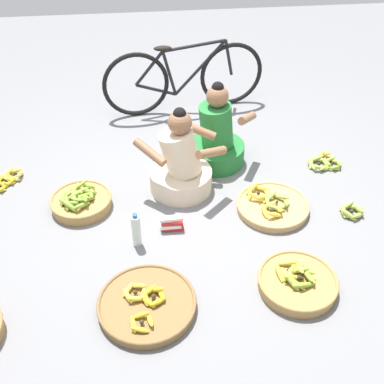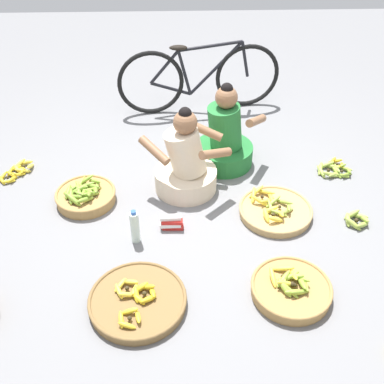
{
  "view_description": "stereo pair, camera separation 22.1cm",
  "coord_description": "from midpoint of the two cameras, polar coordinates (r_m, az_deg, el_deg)",
  "views": [
    {
      "loc": [
        -0.31,
        -2.83,
        2.46
      ],
      "look_at": [
        0.0,
        -0.2,
        0.35
      ],
      "focal_mm": 43.89,
      "sensor_mm": 36.0,
      "label": 1
    },
    {
      "loc": [
        -0.09,
        -2.85,
        2.46
      ],
      "look_at": [
        0.0,
        -0.2,
        0.35
      ],
      "focal_mm": 43.89,
      "sensor_mm": 36.0,
      "label": 2
    }
  ],
  "objects": [
    {
      "name": "ground_plane",
      "position": [
        3.76,
        1.58,
        -2.31
      ],
      "size": [
        10.0,
        10.0,
        0.0
      ],
      "primitive_type": "plane",
      "color": "slate"
    },
    {
      "name": "bicycle_leaning",
      "position": [
        5.0,
        2.22,
        13.63
      ],
      "size": [
        1.69,
        0.28,
        0.73
      ],
      "color": "black",
      "rests_on": "ground"
    },
    {
      "name": "packet_carton_stack",
      "position": [
        3.56,
        -0.73,
        -3.8
      ],
      "size": [
        0.18,
        0.07,
        0.12
      ],
      "color": "red",
      "rests_on": "ground"
    },
    {
      "name": "vendor_woman_front",
      "position": [
        3.85,
        0.86,
        3.3
      ],
      "size": [
        0.75,
        0.52,
        0.76
      ],
      "color": "beige",
      "rests_on": "ground"
    },
    {
      "name": "loose_bananas_mid_left",
      "position": [
        4.38,
        -19.12,
        2.4
      ],
      "size": [
        0.27,
        0.35,
        0.09
      ],
      "color": "yellow",
      "rests_on": "ground"
    },
    {
      "name": "vendor_woman_behind",
      "position": [
        4.17,
        5.5,
        6.34
      ],
      "size": [
        0.71,
        0.53,
        0.79
      ],
      "color": "#237233",
      "rests_on": "ground"
    },
    {
      "name": "loose_bananas_near_bicycle",
      "position": [
        4.38,
        18.29,
        2.61
      ],
      "size": [
        0.33,
        0.3,
        0.09
      ],
      "color": "gold",
      "rests_on": "ground"
    },
    {
      "name": "banana_basket_back_center",
      "position": [
        3.22,
        13.92,
        -11.4
      ],
      "size": [
        0.53,
        0.53,
        0.16
      ],
      "color": "#A87F47",
      "rests_on": "ground"
    },
    {
      "name": "water_bottle",
      "position": [
        3.43,
        -5.13,
        -4.31
      ],
      "size": [
        0.07,
        0.07,
        0.29
      ],
      "color": "silver",
      "rests_on": "ground"
    },
    {
      "name": "loose_bananas_front_right",
      "position": [
        3.89,
        20.92,
        -3.21
      ],
      "size": [
        0.21,
        0.22,
        0.09
      ],
      "color": "#9EB747",
      "rests_on": "ground"
    },
    {
      "name": "banana_basket_back_left",
      "position": [
        3.89,
        -11.27,
        -0.45
      ],
      "size": [
        0.49,
        0.49,
        0.18
      ],
      "color": "#A87F47",
      "rests_on": "ground"
    },
    {
      "name": "banana_basket_near_vendor",
      "position": [
        3.78,
        11.72,
        -2.21
      ],
      "size": [
        0.58,
        0.58,
        0.14
      ],
      "color": "tan",
      "rests_on": "ground"
    },
    {
      "name": "banana_basket_front_center",
      "position": [
        3.1,
        -4.57,
        -13.07
      ],
      "size": [
        0.64,
        0.64,
        0.13
      ],
      "color": "brown",
      "rests_on": "ground"
    }
  ]
}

